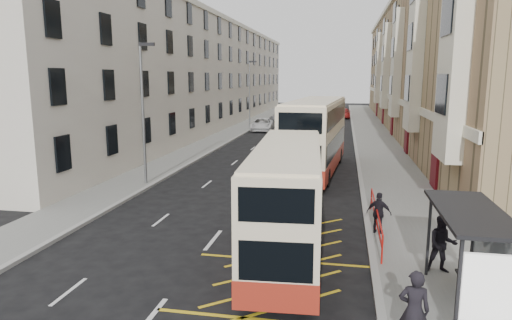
% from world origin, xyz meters
% --- Properties ---
extents(ground, '(200.00, 200.00, 0.00)m').
position_xyz_m(ground, '(0.00, 0.00, 0.00)').
color(ground, black).
rests_on(ground, ground).
extents(pavement_right, '(4.00, 120.00, 0.15)m').
position_xyz_m(pavement_right, '(8.00, 30.00, 0.07)').
color(pavement_right, slate).
rests_on(pavement_right, ground).
extents(pavement_left, '(3.00, 120.00, 0.15)m').
position_xyz_m(pavement_left, '(-7.50, 30.00, 0.07)').
color(pavement_left, slate).
rests_on(pavement_left, ground).
extents(kerb_right, '(0.25, 120.00, 0.15)m').
position_xyz_m(kerb_right, '(6.00, 30.00, 0.07)').
color(kerb_right, gray).
rests_on(kerb_right, ground).
extents(kerb_left, '(0.25, 120.00, 0.15)m').
position_xyz_m(kerb_left, '(-6.00, 30.00, 0.07)').
color(kerb_left, gray).
rests_on(kerb_left, ground).
extents(road_markings, '(10.00, 110.00, 0.01)m').
position_xyz_m(road_markings, '(0.00, 45.00, 0.01)').
color(road_markings, silver).
rests_on(road_markings, ground).
extents(terrace_right, '(10.75, 79.00, 15.25)m').
position_xyz_m(terrace_right, '(14.88, 45.38, 7.52)').
color(terrace_right, '#978058').
rests_on(terrace_right, ground).
extents(terrace_left, '(9.18, 79.00, 13.25)m').
position_xyz_m(terrace_left, '(-13.43, 45.50, 6.52)').
color(terrace_left, beige).
rests_on(terrace_left, ground).
extents(bus_shelter, '(1.65, 4.25, 2.70)m').
position_xyz_m(bus_shelter, '(8.34, -0.39, 2.14)').
color(bus_shelter, black).
rests_on(bus_shelter, pavement_right).
extents(guard_railing, '(0.06, 6.56, 1.01)m').
position_xyz_m(guard_railing, '(6.25, 5.75, 0.86)').
color(guard_railing, red).
rests_on(guard_railing, pavement_right).
extents(street_lamp_near, '(0.93, 0.18, 8.00)m').
position_xyz_m(street_lamp_near, '(-6.35, 12.00, 4.64)').
color(street_lamp_near, slate).
rests_on(street_lamp_near, pavement_left).
extents(street_lamp_far, '(0.93, 0.18, 8.00)m').
position_xyz_m(street_lamp_far, '(-6.35, 42.00, 4.64)').
color(street_lamp_far, slate).
rests_on(street_lamp_far, pavement_left).
extents(double_decker_front, '(2.88, 9.96, 3.92)m').
position_xyz_m(double_decker_front, '(2.97, 3.29, 2.00)').
color(double_decker_front, '#F5E3BC').
rests_on(double_decker_front, ground).
extents(double_decker_rear, '(3.71, 12.26, 4.82)m').
position_xyz_m(double_decker_rear, '(3.09, 17.54, 2.45)').
color(double_decker_rear, '#F5E3BC').
rests_on(double_decker_rear, ground).
extents(pedestrian_near, '(0.71, 0.48, 1.91)m').
position_xyz_m(pedestrian_near, '(6.55, -2.35, 1.10)').
color(pedestrian_near, black).
rests_on(pedestrian_near, pavement_right).
extents(pedestrian_mid, '(0.90, 0.70, 1.85)m').
position_xyz_m(pedestrian_mid, '(8.04, 2.21, 1.08)').
color(pedestrian_mid, black).
rests_on(pedestrian_mid, pavement_right).
extents(pedestrian_far, '(1.04, 0.64, 1.65)m').
position_xyz_m(pedestrian_far, '(6.35, 5.64, 0.98)').
color(pedestrian_far, black).
rests_on(pedestrian_far, pavement_right).
extents(white_van, '(2.87, 5.49, 1.48)m').
position_xyz_m(white_van, '(-4.57, 40.37, 0.74)').
color(white_van, silver).
rests_on(white_van, ground).
extents(car_silver, '(2.85, 4.52, 1.43)m').
position_xyz_m(car_silver, '(-4.18, 52.49, 0.72)').
color(car_silver, '#B1B3B9').
rests_on(car_silver, ground).
extents(car_dark, '(2.71, 4.52, 1.41)m').
position_xyz_m(car_dark, '(-3.05, 71.73, 0.70)').
color(car_dark, black).
rests_on(car_dark, ground).
extents(car_red, '(2.25, 5.34, 1.54)m').
position_xyz_m(car_red, '(4.76, 59.18, 0.77)').
color(car_red, maroon).
rests_on(car_red, ground).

